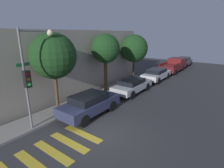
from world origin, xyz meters
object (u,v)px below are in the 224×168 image
at_px(sedan_near_corner, 90,104).
at_px(sedan_tail_of_row, 184,61).
at_px(sedan_middle, 132,85).
at_px(tree_near_corner, 53,56).
at_px(sedan_far_end, 157,74).
at_px(tree_far_end, 134,49).
at_px(pickup_truck, 174,65).
at_px(traffic_light_pole, 32,67).
at_px(tree_midblock, 105,49).

height_order(sedan_near_corner, sedan_tail_of_row, sedan_tail_of_row).
bearing_deg(sedan_middle, tree_near_corner, 161.86).
height_order(sedan_far_end, tree_near_corner, tree_near_corner).
bearing_deg(sedan_tail_of_row, sedan_middle, 180.00).
height_order(sedan_far_end, sedan_tail_of_row, sedan_tail_of_row).
height_order(sedan_far_end, tree_far_end, tree_far_end).
bearing_deg(pickup_truck, sedan_near_corner, 180.00).
bearing_deg(traffic_light_pole, tree_midblock, 6.82).
distance_m(sedan_near_corner, sedan_tail_of_row, 22.63).
xyz_separation_m(sedan_middle, pickup_truck, (11.82, 0.00, 0.18)).
bearing_deg(tree_near_corner, traffic_light_pole, -156.22).
relative_size(sedan_middle, tree_midblock, 0.87).
height_order(traffic_light_pole, sedan_far_end, traffic_light_pole).
bearing_deg(sedan_far_end, tree_near_corner, 169.97).
relative_size(traffic_light_pole, tree_near_corner, 1.03).
xyz_separation_m(sedan_near_corner, pickup_truck, (17.44, -0.00, 0.12)).
relative_size(traffic_light_pole, tree_far_end, 1.07).
height_order(traffic_light_pole, tree_far_end, traffic_light_pole).
distance_m(sedan_middle, pickup_truck, 11.82).
height_order(tree_midblock, tree_far_end, tree_midblock).
bearing_deg(sedan_near_corner, tree_far_end, 12.72).
height_order(sedan_near_corner, tree_near_corner, tree_near_corner).
relative_size(sedan_middle, sedan_tail_of_row, 1.10).
distance_m(sedan_far_end, tree_far_end, 4.01).
bearing_deg(tree_near_corner, sedan_middle, -18.14).
xyz_separation_m(sedan_near_corner, tree_near_corner, (-0.96, 2.16, 3.11)).
height_order(sedan_tail_of_row, tree_midblock, tree_midblock).
bearing_deg(sedan_far_end, sedan_tail_of_row, -0.00).
distance_m(sedan_far_end, pickup_truck, 6.21).
height_order(pickup_truck, sedan_tail_of_row, pickup_truck).
relative_size(sedan_far_end, pickup_truck, 0.82).
height_order(tree_near_corner, tree_midblock, tree_near_corner).
bearing_deg(pickup_truck, sedan_tail_of_row, 0.00).
bearing_deg(sedan_tail_of_row, sedan_near_corner, 180.00).
bearing_deg(tree_midblock, sedan_tail_of_row, -6.76).
relative_size(sedan_tail_of_row, tree_far_end, 0.80).
xyz_separation_m(tree_near_corner, tree_far_end, (10.51, 0.00, -0.23)).
bearing_deg(sedan_middle, sedan_tail_of_row, 0.00).
bearing_deg(tree_far_end, sedan_middle, -151.23).
relative_size(sedan_tail_of_row, tree_near_corner, 0.77).
bearing_deg(sedan_far_end, traffic_light_pole, 174.88).
distance_m(sedan_middle, tree_near_corner, 7.62).
xyz_separation_m(sedan_near_corner, sedan_tail_of_row, (22.63, -0.00, 0.02)).
bearing_deg(tree_far_end, sedan_tail_of_row, -9.36).
bearing_deg(pickup_truck, tree_near_corner, 173.31).
bearing_deg(tree_near_corner, sedan_tail_of_row, -5.22).
xyz_separation_m(sedan_far_end, tree_near_corner, (-12.19, 2.16, 3.16)).
xyz_separation_m(traffic_light_pole, tree_midblock, (7.40, 0.89, 0.42)).
xyz_separation_m(sedan_tail_of_row, tree_midblock, (-18.20, 2.16, 3.17)).
bearing_deg(sedan_middle, sedan_far_end, 0.00).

